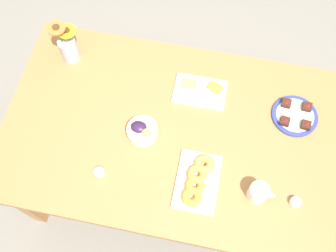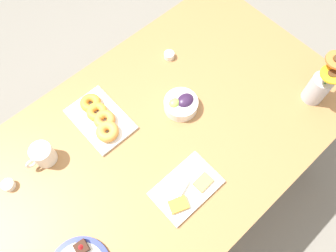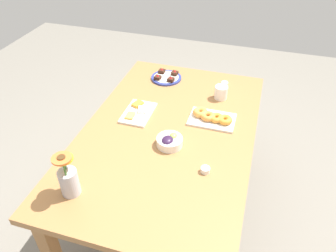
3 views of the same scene
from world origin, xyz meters
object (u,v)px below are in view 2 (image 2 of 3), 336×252
coffee_mug (43,155)px  jam_cup_honey (169,55)px  dining_table (168,138)px  croissant_platter (100,118)px  cheese_platter (186,189)px  grape_bowl (181,104)px  jam_cup_berry (8,185)px  flower_vase (319,86)px

coffee_mug → jam_cup_honey: 0.71m
dining_table → croissant_platter: size_ratio=5.71×
dining_table → cheese_platter: bearing=63.0°
dining_table → grape_bowl: grape_bowl is taller
coffee_mug → cheese_platter: 0.58m
grape_bowl → cheese_platter: 0.37m
grape_bowl → jam_cup_honey: (-0.14, -0.24, -0.01)m
cheese_platter → jam_cup_berry: 0.69m
coffee_mug → grape_bowl: coffee_mug is taller
dining_table → flower_vase: 0.68m
cheese_platter → coffee_mug: bearing=-55.1°
coffee_mug → croissant_platter: bearing=177.8°
cheese_platter → flower_vase: size_ratio=1.03×
dining_table → grape_bowl: size_ratio=10.93×
coffee_mug → cheese_platter: size_ratio=0.47×
croissant_platter → cheese_platter: bearing=97.5°
cheese_platter → jam_cup_honey: (-0.38, -0.51, 0.00)m
coffee_mug → grape_bowl: size_ratio=0.83×
grape_bowl → jam_cup_honey: bearing=-121.6°
cheese_platter → croissant_platter: 0.47m
cheese_platter → croissant_platter: bearing=-82.5°
grape_bowl → jam_cup_berry: bearing=-14.8°
flower_vase → jam_cup_berry: bearing=-24.5°
croissant_platter → jam_cup_berry: 0.44m
croissant_platter → coffee_mug: bearing=-2.2°
coffee_mug → flower_vase: bearing=152.1°
coffee_mug → jam_cup_honey: coffee_mug is taller
grape_bowl → flower_vase: 0.58m
grape_bowl → jam_cup_berry: (0.74, -0.19, -0.01)m
dining_table → grape_bowl: 0.17m
dining_table → croissant_platter: croissant_platter is taller
cheese_platter → flower_vase: bearing=174.0°
cheese_platter → flower_vase: flower_vase is taller
dining_table → flower_vase: flower_vase is taller
dining_table → coffee_mug: bearing=-27.8°
jam_cup_berry → croissant_platter: bearing=178.6°
cheese_platter → dining_table: bearing=-117.0°
coffee_mug → jam_cup_berry: (0.17, -0.00, -0.03)m
croissant_platter → grape_bowl: bearing=148.3°
flower_vase → jam_cup_honey: bearing=-61.6°
jam_cup_berry → flower_vase: 1.32m
jam_cup_honey → flower_vase: flower_vase is taller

